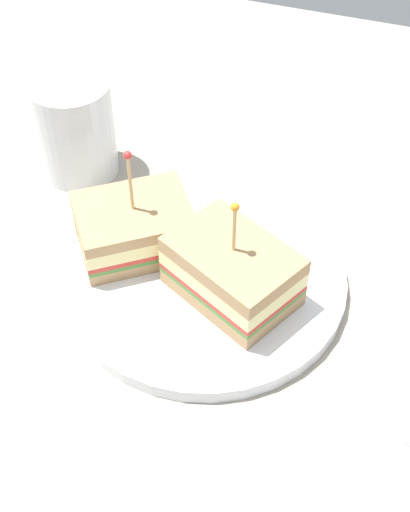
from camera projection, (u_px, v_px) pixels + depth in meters
ground_plane at (205, 290)px, 61.58cm from camera, size 103.02×103.02×2.00cm
plate at (205, 277)px, 60.35cm from camera, size 24.42×24.42×1.38cm
sandwich_half_front at (232, 271)px, 56.39cm from camera, size 10.79×12.21×10.03cm
sandwich_half_back at (135, 227)px, 60.45cm from camera, size 11.81×12.27×10.50cm
drink_glass at (76, 132)px, 68.29cm from camera, size 7.71×7.71×10.03cm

